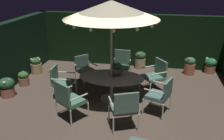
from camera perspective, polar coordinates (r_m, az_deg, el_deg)
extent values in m
cube|color=brown|center=(6.87, 0.82, -8.21)|extent=(7.56, 7.02, 0.02)
cube|color=black|center=(9.60, 4.45, 7.09)|extent=(7.56, 0.30, 2.04)
cylinder|color=silver|center=(7.14, -0.13, -6.74)|extent=(0.64, 0.64, 0.03)
cylinder|color=silver|center=(6.99, -0.14, -4.39)|extent=(0.09, 0.09, 0.68)
ellipsoid|color=#AFA99D|center=(6.85, -0.14, -1.72)|extent=(1.87, 1.22, 0.03)
cylinder|color=silver|center=(6.65, -0.14, 2.73)|extent=(0.06, 0.06, 2.51)
cone|color=beige|center=(6.35, -0.15, 14.14)|extent=(2.51, 2.51, 0.47)
sphere|color=#F9DB8C|center=(6.27, 10.52, 10.90)|extent=(0.08, 0.08, 0.08)
sphere|color=#F9DB8C|center=(6.77, 9.65, 11.71)|extent=(0.08, 0.08, 0.08)
sphere|color=#F9DB8C|center=(7.20, 7.02, 12.42)|extent=(0.08, 0.08, 0.08)
sphere|color=#F9DB8C|center=(7.46, 3.50, 12.85)|extent=(0.08, 0.08, 0.08)
sphere|color=#F9DB8C|center=(7.54, -0.53, 12.98)|extent=(0.08, 0.08, 0.08)
sphere|color=#F9DB8C|center=(7.44, -4.27, 12.80)|extent=(0.08, 0.08, 0.08)
sphere|color=#F9DB8C|center=(7.15, -7.70, 12.33)|extent=(0.08, 0.08, 0.08)
sphere|color=#F9DB8C|center=(6.75, -10.02, 11.66)|extent=(0.08, 0.08, 0.08)
sphere|color=#F9DB8C|center=(6.20, -10.78, 10.76)|extent=(0.08, 0.08, 0.08)
sphere|color=#F9DB8C|center=(5.69, -8.96, 9.93)|extent=(0.08, 0.08, 0.08)
sphere|color=#F9DB8C|center=(5.36, -5.02, 9.40)|extent=(0.08, 0.08, 0.08)
sphere|color=#F9DB8C|center=(5.25, 0.33, 9.24)|extent=(0.08, 0.08, 0.08)
sphere|color=#F9DB8C|center=(5.43, 5.98, 9.52)|extent=(0.08, 0.08, 0.08)
sphere|color=#F9DB8C|center=(5.82, 9.43, 10.15)|extent=(0.08, 0.08, 0.08)
cylinder|color=#896A51|center=(6.92, 1.01, -0.84)|extent=(0.16, 0.16, 0.11)
cylinder|color=#806E53|center=(6.88, 1.02, 0.03)|extent=(0.35, 0.35, 0.12)
ellipsoid|color=#254F2D|center=(6.83, 1.02, 1.01)|extent=(0.30, 0.30, 0.18)
sphere|color=silver|center=(6.81, 1.03, 1.54)|extent=(0.10, 0.10, 0.10)
cylinder|color=silver|center=(6.61, -9.11, -7.49)|extent=(0.04, 0.04, 0.45)
cylinder|color=silver|center=(6.17, -5.61, -9.51)|extent=(0.04, 0.04, 0.45)
cylinder|color=silver|center=(6.35, -13.03, -9.06)|extent=(0.04, 0.04, 0.45)
cylinder|color=silver|center=(5.90, -9.68, -11.33)|extent=(0.04, 0.04, 0.45)
cube|color=#4B785F|center=(6.12, -9.52, -7.23)|extent=(0.79, 0.77, 0.07)
cube|color=#4B785F|center=(5.86, -11.71, -5.54)|extent=(0.52, 0.38, 0.51)
cylinder|color=silver|center=(6.25, -11.33, -4.45)|extent=(0.32, 0.45, 0.04)
cylinder|color=silver|center=(5.80, -7.82, -6.38)|extent=(0.32, 0.45, 0.04)
cylinder|color=silver|center=(6.02, -0.74, -10.24)|extent=(0.04, 0.04, 0.46)
cylinder|color=silver|center=(6.14, 4.76, -9.62)|extent=(0.04, 0.04, 0.46)
cylinder|color=silver|center=(5.58, 0.33, -13.06)|extent=(0.04, 0.04, 0.46)
cylinder|color=silver|center=(5.71, 6.28, -12.31)|extent=(0.04, 0.04, 0.46)
cube|color=slate|center=(5.71, 2.71, -9.05)|extent=(0.73, 0.70, 0.07)
cube|color=slate|center=(5.36, 3.43, -7.85)|extent=(0.54, 0.27, 0.48)
cylinder|color=silver|center=(5.55, -0.23, -7.50)|extent=(0.23, 0.49, 0.04)
cylinder|color=silver|center=(5.68, 5.66, -6.88)|extent=(0.23, 0.49, 0.04)
cylinder|color=silver|center=(6.36, 7.33, -8.57)|extent=(0.04, 0.04, 0.45)
cylinder|color=silver|center=(6.81, 9.34, -6.51)|extent=(0.04, 0.04, 0.45)
cylinder|color=silver|center=(6.19, 11.89, -9.77)|extent=(0.04, 0.04, 0.45)
cylinder|color=silver|center=(6.66, 13.61, -7.55)|extent=(0.04, 0.04, 0.45)
cube|color=slate|center=(6.37, 10.71, -6.01)|extent=(0.69, 0.70, 0.07)
cube|color=slate|center=(6.19, 13.08, -4.38)|extent=(0.25, 0.53, 0.46)
cylinder|color=silver|center=(6.03, 9.87, -4.97)|extent=(0.49, 0.22, 0.04)
cylinder|color=silver|center=(6.51, 11.78, -3.06)|extent=(0.49, 0.22, 0.04)
cylinder|color=silver|center=(7.29, 9.01, -4.70)|extent=(0.04, 0.04, 0.41)
cylinder|color=silver|center=(7.77, 6.58, -2.88)|extent=(0.04, 0.04, 0.41)
cylinder|color=silver|center=(7.59, 12.59, -3.89)|extent=(0.04, 0.04, 0.41)
cylinder|color=silver|center=(8.05, 10.05, -2.19)|extent=(0.04, 0.04, 0.41)
cube|color=#4E7665|center=(7.57, 9.66, -1.72)|extent=(0.79, 0.81, 0.07)
cube|color=#4E7665|center=(7.61, 11.49, 0.60)|extent=(0.38, 0.52, 0.50)
cylinder|color=silver|center=(7.24, 11.10, -0.78)|extent=(0.46, 0.34, 0.04)
cylinder|color=silver|center=(7.72, 8.54, 0.80)|extent=(0.46, 0.34, 0.04)
cylinder|color=silver|center=(8.00, 3.71, -1.97)|extent=(0.04, 0.04, 0.43)
cylinder|color=silver|center=(8.11, -0.25, -1.61)|extent=(0.04, 0.04, 0.43)
cylinder|color=silver|center=(8.51, 4.34, -0.53)|extent=(0.04, 0.04, 0.43)
cylinder|color=silver|center=(8.60, 0.61, -0.21)|extent=(0.04, 0.04, 0.43)
cube|color=#517D61|center=(8.21, 2.12, 0.54)|extent=(0.58, 0.56, 0.07)
cube|color=#517D61|center=(8.35, 2.50, 3.07)|extent=(0.54, 0.08, 0.52)
cylinder|color=silver|center=(8.09, 4.12, 1.82)|extent=(0.06, 0.53, 0.04)
cylinder|color=silver|center=(8.19, 0.20, 2.13)|extent=(0.06, 0.53, 0.04)
cylinder|color=silver|center=(8.03, -3.43, -1.96)|extent=(0.04, 0.04, 0.41)
cylinder|color=silver|center=(7.78, -6.68, -2.88)|extent=(0.04, 0.04, 0.41)
cylinder|color=silver|center=(8.47, -5.54, -0.74)|extent=(0.04, 0.04, 0.41)
cylinder|color=silver|center=(8.23, -8.67, -1.58)|extent=(0.04, 0.04, 0.41)
cube|color=#4E6F5E|center=(8.03, -6.15, -0.19)|extent=(0.76, 0.75, 0.07)
cube|color=#4E6F5E|center=(8.16, -7.20, 2.01)|extent=(0.39, 0.42, 0.43)
cylinder|color=silver|center=(8.09, -4.60, 1.54)|extent=(0.42, 0.39, 0.04)
cylinder|color=silver|center=(7.84, -7.86, 0.74)|extent=(0.42, 0.39, 0.04)
cylinder|color=silver|center=(7.49, -8.45, -3.95)|extent=(0.04, 0.04, 0.41)
cylinder|color=silver|center=(7.02, -9.55, -5.85)|extent=(0.04, 0.04, 0.41)
cylinder|color=silver|center=(7.65, -12.64, -3.69)|extent=(0.04, 0.04, 0.41)
cylinder|color=silver|center=(7.19, -14.00, -5.52)|extent=(0.04, 0.04, 0.41)
cube|color=slate|center=(7.23, -11.30, -3.01)|extent=(0.61, 0.58, 0.07)
cube|color=slate|center=(7.21, -13.54, -0.97)|extent=(0.10, 0.53, 0.46)
cylinder|color=silver|center=(7.38, -10.81, -0.53)|extent=(0.55, 0.08, 0.04)
cylinder|color=silver|center=(6.90, -12.09, -2.22)|extent=(0.55, 0.08, 0.04)
cylinder|color=#A06A50|center=(8.47, -20.10, -2.53)|extent=(0.34, 0.34, 0.27)
ellipsoid|color=#356831|center=(8.38, -20.29, -1.12)|extent=(0.33, 0.33, 0.23)
sphere|color=orange|center=(8.33, -19.42, -0.96)|extent=(0.06, 0.06, 0.06)
sphere|color=orange|center=(8.42, -19.91, -0.65)|extent=(0.08, 0.08, 0.08)
sphere|color=orange|center=(8.46, -20.25, -0.40)|extent=(0.06, 0.06, 0.06)
sphere|color=orange|center=(8.39, -20.98, -0.77)|extent=(0.07, 0.07, 0.07)
sphere|color=#E77541|center=(8.34, -21.13, -1.09)|extent=(0.06, 0.06, 0.06)
sphere|color=orange|center=(8.29, -20.17, -1.33)|extent=(0.10, 0.10, 0.10)
cylinder|color=tan|center=(9.32, -17.42, 0.36)|extent=(0.40, 0.40, 0.38)
ellipsoid|color=#2D572E|center=(9.22, -17.61, 2.04)|extent=(0.36, 0.36, 0.25)
sphere|color=#DECF53|center=(9.16, -16.78, 2.38)|extent=(0.08, 0.08, 0.08)
sphere|color=#E2D053|center=(9.30, -17.09, 2.69)|extent=(0.09, 0.09, 0.09)
sphere|color=#EBD34B|center=(9.25, -18.54, 2.39)|extent=(0.09, 0.09, 0.09)
sphere|color=#DBCD58|center=(9.14, -18.05, 2.17)|extent=(0.11, 0.11, 0.11)
cylinder|color=#A36C43|center=(9.68, 22.09, 0.25)|extent=(0.39, 0.39, 0.30)
ellipsoid|color=#25683C|center=(9.59, 22.31, 1.72)|extent=(0.42, 0.42, 0.30)
sphere|color=beige|center=(9.64, 23.04, 1.91)|extent=(0.07, 0.07, 0.07)
sphere|color=silver|center=(9.66, 22.69, 2.16)|extent=(0.06, 0.06, 0.06)
sphere|color=silver|center=(9.65, 21.56, 2.52)|extent=(0.10, 0.10, 0.10)
sphere|color=silver|center=(9.57, 21.50, 1.82)|extent=(0.07, 0.07, 0.07)
sphere|color=silver|center=(9.48, 21.90, 1.85)|extent=(0.07, 0.07, 0.07)
sphere|color=silver|center=(9.49, 22.82, 1.98)|extent=(0.09, 0.09, 0.09)
cylinder|color=#AF6042|center=(9.26, 17.81, 0.29)|extent=(0.39, 0.39, 0.41)
ellipsoid|color=#35693B|center=(9.16, 18.03, 2.09)|extent=(0.37, 0.37, 0.26)
sphere|color=#B63C75|center=(9.16, 18.77, 2.15)|extent=(0.08, 0.08, 0.08)
sphere|color=#B52A7C|center=(9.24, 18.34, 2.50)|extent=(0.10, 0.10, 0.10)
sphere|color=#B44673|center=(9.23, 17.65, 2.36)|extent=(0.08, 0.08, 0.08)
sphere|color=#AF4584|center=(9.18, 17.11, 2.27)|extent=(0.11, 0.11, 0.11)
sphere|color=#BC3E82|center=(9.01, 17.75, 2.41)|extent=(0.09, 0.09, 0.09)
sphere|color=#A6457A|center=(9.04, 18.30, 2.27)|extent=(0.08, 0.08, 0.08)
cylinder|color=tan|center=(9.47, 6.67, 1.66)|extent=(0.41, 0.41, 0.41)
ellipsoid|color=#2B532D|center=(9.37, 6.75, 3.48)|extent=(0.41, 0.41, 0.28)
sphere|color=#F38847|center=(9.31, 7.69, 3.75)|extent=(0.06, 0.06, 0.06)
sphere|color=orange|center=(9.43, 6.35, 3.84)|extent=(0.06, 0.06, 0.06)
sphere|color=#D8723E|center=(9.19, 6.41, 3.74)|extent=(0.08, 0.08, 0.08)
cylinder|color=#A55F50|center=(7.89, -23.44, -4.71)|extent=(0.41, 0.41, 0.29)
ellipsoid|color=#265130|center=(7.78, -23.73, -2.89)|extent=(0.47, 0.47, 0.33)
sphere|color=beige|center=(7.69, -23.12, -2.13)|extent=(0.07, 0.07, 0.07)
sphere|color=silver|center=(7.87, -23.06, -2.08)|extent=(0.09, 0.09, 0.09)
sphere|color=silver|center=(7.91, -24.39, -2.55)|extent=(0.07, 0.07, 0.07)
sphere|color=silver|center=(7.79, -25.01, -2.85)|extent=(0.10, 0.10, 0.10)
sphere|color=beige|center=(7.57, -24.16, -2.75)|extent=(0.09, 0.09, 0.09)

